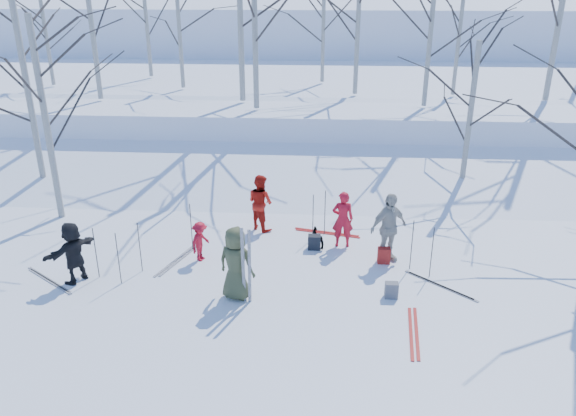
# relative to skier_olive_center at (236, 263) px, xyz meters

# --- Properties ---
(ground) EXTENTS (120.00, 120.00, 0.00)m
(ground) POSITION_rel_skier_olive_center_xyz_m (1.03, 0.83, -0.88)
(ground) COLOR white
(ground) RESTS_ON ground
(snow_ramp) EXTENTS (70.00, 9.49, 4.12)m
(snow_ramp) POSITION_rel_skier_olive_center_xyz_m (1.03, 7.83, -0.73)
(snow_ramp) COLOR white
(snow_ramp) RESTS_ON ground
(snow_plateau) EXTENTS (70.00, 18.00, 2.20)m
(snow_plateau) POSITION_rel_skier_olive_center_xyz_m (1.03, 17.83, 0.12)
(snow_plateau) COLOR white
(snow_plateau) RESTS_ON ground
(far_hill) EXTENTS (90.00, 30.00, 6.00)m
(far_hill) POSITION_rel_skier_olive_center_xyz_m (1.03, 38.83, 1.12)
(far_hill) COLOR white
(far_hill) RESTS_ON ground
(skier_olive_center) EXTENTS (1.00, 0.82, 1.76)m
(skier_olive_center) POSITION_rel_skier_olive_center_xyz_m (0.00, 0.00, 0.00)
(skier_olive_center) COLOR #3D4429
(skier_olive_center) RESTS_ON ground
(skier_red_north) EXTENTS (0.60, 0.41, 1.60)m
(skier_red_north) POSITION_rel_skier_olive_center_xyz_m (2.48, 2.84, -0.08)
(skier_red_north) COLOR red
(skier_red_north) RESTS_ON ground
(skier_redor_behind) EXTENTS (1.02, 1.00, 1.66)m
(skier_redor_behind) POSITION_rel_skier_olive_center_xyz_m (0.13, 3.83, -0.05)
(skier_redor_behind) COLOR #B3160D
(skier_redor_behind) RESTS_ON ground
(skier_red_seated) EXTENTS (0.61, 0.78, 1.07)m
(skier_red_seated) POSITION_rel_skier_olive_center_xyz_m (-1.21, 1.77, -0.35)
(skier_red_seated) COLOR red
(skier_red_seated) RESTS_ON ground
(skier_cream_east) EXTENTS (1.17, 0.96, 1.86)m
(skier_cream_east) POSITION_rel_skier_olive_center_xyz_m (3.63, 2.07, 0.05)
(skier_cream_east) COLOR beige
(skier_cream_east) RESTS_ON ground
(skier_grey_west) EXTENTS (1.10, 1.47, 1.55)m
(skier_grey_west) POSITION_rel_skier_olive_center_xyz_m (-4.01, 0.50, -0.11)
(skier_grey_west) COLOR black
(skier_grey_west) RESTS_ON ground
(dog) EXTENTS (0.57, 0.64, 0.50)m
(dog) POSITION_rel_skier_olive_center_xyz_m (1.85, 2.76, -0.63)
(dog) COLOR black
(dog) RESTS_ON ground
(upright_ski_left) EXTENTS (0.07, 0.16, 1.90)m
(upright_ski_left) POSITION_rel_skier_olive_center_xyz_m (0.20, -0.21, 0.07)
(upright_ski_left) COLOR silver
(upright_ski_left) RESTS_ON ground
(upright_ski_right) EXTENTS (0.13, 0.23, 1.89)m
(upright_ski_right) POSITION_rel_skier_olive_center_xyz_m (0.35, -0.26, 0.07)
(upright_ski_right) COLOR silver
(upright_ski_right) RESTS_ON ground
(ski_pair_a) EXTENTS (1.35, 2.02, 0.02)m
(ski_pair_a) POSITION_rel_skier_olive_center_xyz_m (-1.83, 1.69, -0.87)
(ski_pair_a) COLOR silver
(ski_pair_a) RESTS_ON ground
(ski_pair_b) EXTENTS (0.58, 1.94, 0.02)m
(ski_pair_b) POSITION_rel_skier_olive_center_xyz_m (3.89, -1.17, -0.87)
(ski_pair_b) COLOR #AC1D18
(ski_pair_b) RESTS_ON ground
(ski_pair_c) EXTENTS (1.06, 1.99, 0.02)m
(ski_pair_c) POSITION_rel_skier_olive_center_xyz_m (2.08, 3.63, -0.87)
(ski_pair_c) COLOR #AC1D18
(ski_pair_c) RESTS_ON ground
(ski_pair_d) EXTENTS (2.00, 2.09, 0.02)m
(ski_pair_d) POSITION_rel_skier_olive_center_xyz_m (-4.70, 0.44, -0.87)
(ski_pair_d) COLOR silver
(ski_pair_d) RESTS_ON ground
(ski_pair_e) EXTENTS (2.09, 2.10, 0.02)m
(ski_pair_e) POSITION_rel_skier_olive_center_xyz_m (4.80, 0.81, -0.87)
(ski_pair_e) COLOR silver
(ski_pair_e) RESTS_ON ground
(ski_pole_a) EXTENTS (0.02, 0.02, 1.34)m
(ski_pole_a) POSITION_rel_skier_olive_center_xyz_m (-3.54, 0.69, -0.21)
(ski_pole_a) COLOR black
(ski_pole_a) RESTS_ON ground
(ski_pole_b) EXTENTS (0.02, 0.02, 1.34)m
(ski_pole_b) POSITION_rel_skier_olive_center_xyz_m (-1.57, 2.34, -0.21)
(ski_pole_b) COLOR black
(ski_pole_b) RESTS_ON ground
(ski_pole_c) EXTENTS (0.02, 0.02, 1.34)m
(ski_pole_c) POSITION_rel_skier_olive_center_xyz_m (4.61, 1.25, -0.21)
(ski_pole_c) COLOR black
(ski_pole_c) RESTS_ON ground
(ski_pole_d) EXTENTS (0.02, 0.02, 1.34)m
(ski_pole_d) POSITION_rel_skier_olive_center_xyz_m (2.00, 3.56, -0.21)
(ski_pole_d) COLOR black
(ski_pole_d) RESTS_ON ground
(ski_pole_e) EXTENTS (0.02, 0.02, 1.34)m
(ski_pole_e) POSITION_rel_skier_olive_center_xyz_m (-2.89, 0.44, -0.21)
(ski_pole_e) COLOR black
(ski_pole_e) RESTS_ON ground
(ski_pole_f) EXTENTS (0.02, 0.02, 1.34)m
(ski_pole_f) POSITION_rel_skier_olive_center_xyz_m (-2.57, 1.07, -0.21)
(ski_pole_f) COLOR black
(ski_pole_f) RESTS_ON ground
(ski_pole_g) EXTENTS (0.02, 0.02, 1.34)m
(ski_pole_g) POSITION_rel_skier_olive_center_xyz_m (4.18, 1.63, -0.21)
(ski_pole_g) COLOR black
(ski_pole_g) RESTS_ON ground
(ski_pole_h) EXTENTS (0.02, 0.02, 1.34)m
(ski_pole_h) POSITION_rel_skier_olive_center_xyz_m (1.67, 3.22, -0.21)
(ski_pole_h) COLOR black
(ski_pole_h) RESTS_ON ground
(backpack_red) EXTENTS (0.32, 0.22, 0.42)m
(backpack_red) POSITION_rel_skier_olive_center_xyz_m (3.54, 1.92, -0.67)
(backpack_red) COLOR maroon
(backpack_red) RESTS_ON ground
(backpack_grey) EXTENTS (0.30, 0.20, 0.38)m
(backpack_grey) POSITION_rel_skier_olive_center_xyz_m (3.56, 0.22, -0.69)
(backpack_grey) COLOR #56575E
(backpack_grey) RESTS_ON ground
(backpack_dark) EXTENTS (0.34, 0.24, 0.40)m
(backpack_dark) POSITION_rel_skier_olive_center_xyz_m (1.73, 2.60, -0.68)
(backpack_dark) COLOR black
(backpack_dark) RESTS_ON ground
(birch_plateau_a) EXTENTS (5.45, 5.45, 6.93)m
(birch_plateau_a) POSITION_rel_skier_olive_center_xyz_m (-0.69, 10.10, 4.78)
(birch_plateau_a) COLOR silver
(birch_plateau_a) RESTS_ON snow_plateau
(birch_plateau_d) EXTENTS (4.24, 4.24, 5.20)m
(birch_plateau_d) POSITION_rel_skier_olive_center_xyz_m (5.78, 10.91, 3.92)
(birch_plateau_d) COLOR silver
(birch_plateau_d) RESTS_ON snow_plateau
(birch_plateau_e) EXTENTS (4.87, 4.87, 6.09)m
(birch_plateau_e) POSITION_rel_skier_olive_center_xyz_m (3.20, 13.16, 4.37)
(birch_plateau_e) COLOR silver
(birch_plateau_e) RESTS_ON snow_plateau
(birch_plateau_f) EXTENTS (3.42, 3.42, 4.03)m
(birch_plateau_f) POSITION_rel_skier_olive_center_xyz_m (7.36, 13.26, 3.33)
(birch_plateau_f) COLOR silver
(birch_plateau_f) RESTS_ON snow_plateau
(birch_plateau_g) EXTENTS (5.18, 5.18, 6.55)m
(birch_plateau_g) POSITION_rel_skier_olive_center_xyz_m (-7.30, 11.41, 4.59)
(birch_plateau_g) COLOR silver
(birch_plateau_g) RESTS_ON snow_plateau
(birch_plateau_h) EXTENTS (3.98, 3.98, 4.82)m
(birch_plateau_h) POSITION_rel_skier_olive_center_xyz_m (-4.51, 14.11, 3.73)
(birch_plateau_h) COLOR silver
(birch_plateau_h) RESTS_ON snow_plateau
(birch_plateau_i) EXTENTS (3.70, 3.70, 4.43)m
(birch_plateau_i) POSITION_rel_skier_olive_center_xyz_m (-10.69, 14.39, 3.53)
(birch_plateau_i) COLOR silver
(birch_plateau_i) RESTS_ON snow_plateau
(birch_plateau_k) EXTENTS (4.17, 4.17, 5.10)m
(birch_plateau_k) POSITION_rel_skier_olive_center_xyz_m (1.77, 16.04, 3.87)
(birch_plateau_k) COLOR silver
(birch_plateau_k) RESTS_ON snow_plateau
(birch_plateau_l) EXTENTS (4.37, 4.37, 5.38)m
(birch_plateau_l) POSITION_rel_skier_olive_center_xyz_m (-6.85, 17.04, 4.01)
(birch_plateau_l) COLOR silver
(birch_plateau_l) RESTS_ON snow_plateau
(birch_edge_a) EXTENTS (4.78, 4.78, 5.97)m
(birch_edge_a) POSITION_rel_skier_olive_center_xyz_m (-6.12, 4.31, 2.10)
(birch_edge_a) COLOR silver
(birch_edge_a) RESTS_ON ground
(birch_edge_d) EXTENTS (5.40, 5.40, 6.85)m
(birch_edge_d) POSITION_rel_skier_olive_center_xyz_m (-7.71, 6.54, 2.55)
(birch_edge_d) COLOR silver
(birch_edge_d) RESTS_ON ground
(birch_edge_e) EXTENTS (4.15, 4.15, 5.07)m
(birch_edge_e) POSITION_rel_skier_olive_center_xyz_m (6.60, 7.02, 1.65)
(birch_edge_e) COLOR silver
(birch_edge_e) RESTS_ON ground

